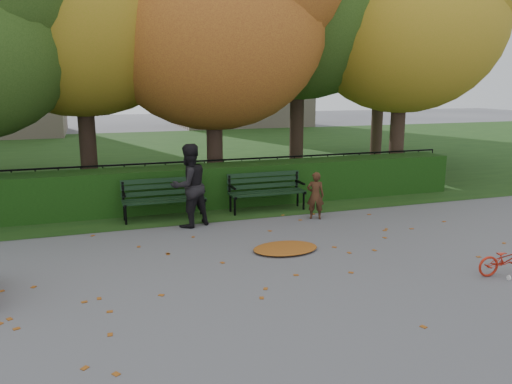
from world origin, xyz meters
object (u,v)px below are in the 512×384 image
object	(u,v)px
tree_e	(419,8)
child	(315,195)
tree_c	(227,9)
bench_left	(164,195)
adult	(189,186)
tree_g	(394,17)
bench_right	(266,188)
bicycle	(507,259)

from	to	relation	value
tree_e	child	bearing A→B (deg)	-145.79
tree_c	child	distance (m)	5.55
bench_left	adult	xyz separation A→B (m)	(0.42, -0.80, 0.35)
tree_e	tree_g	xyz separation A→B (m)	(1.81, 3.99, 0.29)
adult	tree_e	bearing A→B (deg)	177.56
tree_g	bench_right	distance (m)	10.61
tree_g	bench_right	world-z (taller)	tree_g
bench_left	adult	bearing A→B (deg)	-62.34
bench_right	tree_c	bearing A→B (deg)	96.70
tree_c	adult	world-z (taller)	tree_c
adult	bench_left	bearing A→B (deg)	-85.96
tree_e	child	world-z (taller)	tree_e
child	adult	world-z (taller)	adult
child	bicycle	xyz separation A→B (m)	(1.38, -4.01, -0.27)
bench_left	bench_right	world-z (taller)	same
bicycle	tree_g	bearing A→B (deg)	-17.45
tree_g	tree_c	bearing A→B (deg)	-153.13
tree_e	adult	size ratio (longest dim) A/B	4.70
tree_e	tree_g	distance (m)	4.39
bench_left	adult	distance (m)	0.97
tree_c	adult	xyz separation A→B (m)	(-1.71, -3.06, -3.96)
tree_g	bench_right	bearing A→B (deg)	-140.05
tree_g	bench_right	xyz separation A→B (m)	(-7.23, -6.06, -4.85)
tree_c	bench_left	distance (m)	5.31
tree_e	bench_right	size ratio (longest dim) A/B	4.53
tree_e	bicycle	world-z (taller)	tree_e
adult	bicycle	xyz separation A→B (m)	(4.11, -4.31, -0.61)
bicycle	tree_c	bearing A→B (deg)	25.14
bench_left	bench_right	xyz separation A→B (m)	(2.40, 0.00, 0.00)
tree_e	bicycle	bearing A→B (deg)	-114.62
bench_right	bicycle	size ratio (longest dim) A/B	1.83
tree_e	adult	distance (m)	8.99
child	adult	size ratio (longest dim) A/B	0.61
bench_right	tree_g	bearing A→B (deg)	39.95
bench_right	adult	distance (m)	2.16
bench_left	bicycle	xyz separation A→B (m)	(4.53, -5.11, -0.26)
tree_e	tree_g	world-z (taller)	tree_g
tree_c	adult	distance (m)	5.29
tree_g	child	size ratio (longest dim) A/B	8.13
tree_e	bench_left	world-z (taller)	tree_e
tree_c	bench_left	size ratio (longest dim) A/B	4.44
tree_c	bicycle	world-z (taller)	tree_c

